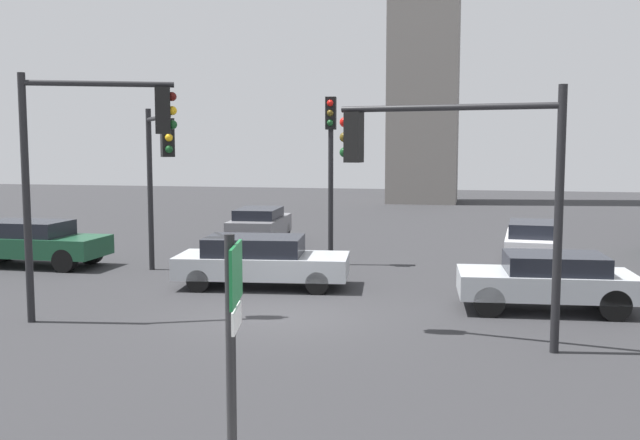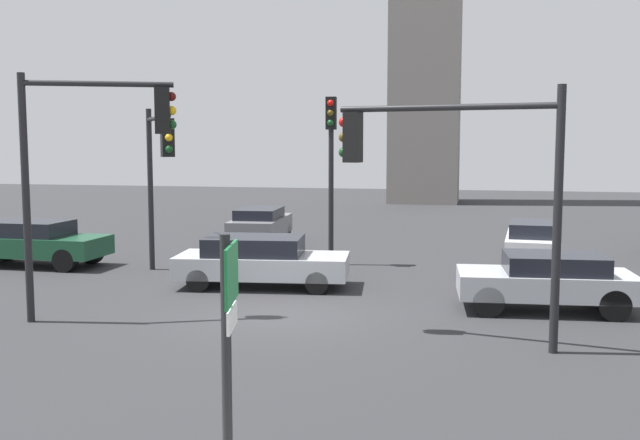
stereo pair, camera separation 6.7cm
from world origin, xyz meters
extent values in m
plane|color=#2D2D30|center=(0.00, 0.00, 0.00)|extent=(90.03, 90.03, 0.00)
cylinder|color=black|center=(1.89, -8.77, 1.55)|extent=(0.10, 0.10, 2.80)
cube|color=#197238|center=(1.95, -8.76, 2.56)|extent=(0.19, 0.78, 0.57)
cube|color=white|center=(1.95, -8.76, 2.13)|extent=(0.14, 0.58, 0.22)
cylinder|color=black|center=(-0.21, 6.91, 2.62)|extent=(0.16, 0.16, 5.23)
cube|color=black|center=(-0.21, 6.91, 4.73)|extent=(0.35, 0.35, 1.00)
sphere|color=red|center=(-0.19, 6.71, 5.03)|extent=(0.20, 0.20, 0.20)
sphere|color=#594714|center=(-0.19, 6.71, 4.73)|extent=(0.20, 0.20, 0.20)
sphere|color=#14471E|center=(-0.19, 6.71, 4.43)|extent=(0.20, 0.20, 0.20)
cylinder|color=black|center=(-5.05, -1.70, 2.64)|extent=(0.16, 0.16, 5.27)
cylinder|color=black|center=(-3.62, -1.10, 5.06)|extent=(2.91, 1.31, 0.12)
cube|color=black|center=(-2.42, -0.60, 4.51)|extent=(0.42, 0.42, 1.00)
sphere|color=#4C0F0C|center=(-2.23, -0.52, 4.81)|extent=(0.20, 0.20, 0.20)
sphere|color=yellow|center=(-2.23, -0.52, 4.51)|extent=(0.20, 0.20, 0.20)
sphere|color=#14471E|center=(-2.23, -0.52, 4.21)|extent=(0.20, 0.20, 0.20)
cylinder|color=black|center=(-5.33, 4.89, 2.41)|extent=(0.16, 0.16, 4.83)
cylinder|color=black|center=(-4.43, 3.56, 4.51)|extent=(1.91, 2.73, 0.12)
cube|color=black|center=(-3.66, 2.43, 3.96)|extent=(0.44, 0.44, 1.00)
sphere|color=#4C0F0C|center=(-3.55, 2.27, 4.26)|extent=(0.20, 0.20, 0.20)
sphere|color=yellow|center=(-3.55, 2.27, 3.96)|extent=(0.20, 0.20, 0.20)
sphere|color=#14471E|center=(-3.55, 2.27, 3.66)|extent=(0.20, 0.20, 0.20)
cylinder|color=black|center=(5.67, -1.76, 2.43)|extent=(0.16, 0.16, 4.85)
cylinder|color=black|center=(3.62, -1.35, 4.48)|extent=(4.13, 0.94, 0.12)
cube|color=black|center=(1.81, -0.98, 3.93)|extent=(0.38, 0.38, 1.00)
sphere|color=red|center=(1.62, -0.94, 4.23)|extent=(0.20, 0.20, 0.20)
sphere|color=#594714|center=(1.62, -0.94, 3.93)|extent=(0.20, 0.20, 0.20)
sphere|color=#14471E|center=(1.62, -0.94, 3.63)|extent=(0.20, 0.20, 0.20)
cube|color=silver|center=(6.03, 8.75, 0.59)|extent=(1.89, 4.09, 0.57)
cube|color=black|center=(6.02, 8.55, 1.08)|extent=(1.57, 2.33, 0.48)
cylinder|color=black|center=(5.46, 10.15, 0.31)|extent=(0.33, 0.64, 0.62)
cylinder|color=black|center=(6.79, 10.06, 0.31)|extent=(0.33, 0.64, 0.62)
cylinder|color=black|center=(5.28, 7.45, 0.31)|extent=(0.33, 0.64, 0.62)
cylinder|color=black|center=(6.60, 7.35, 0.31)|extent=(0.33, 0.64, 0.62)
cube|color=slate|center=(-3.68, 10.78, 0.68)|extent=(1.96, 4.11, 0.68)
cube|color=black|center=(-3.67, 10.58, 1.19)|extent=(1.63, 2.34, 0.41)
cylinder|color=black|center=(-4.47, 12.09, 0.34)|extent=(0.35, 0.69, 0.67)
cylinder|color=black|center=(-3.09, 12.19, 0.34)|extent=(0.35, 0.69, 0.67)
cylinder|color=black|center=(-4.28, 9.37, 0.34)|extent=(0.35, 0.69, 0.67)
cylinder|color=black|center=(-2.90, 9.47, 0.34)|extent=(0.35, 0.69, 0.67)
cube|color=#19472D|center=(-9.19, 4.69, 0.65)|extent=(4.49, 1.85, 0.60)
cube|color=black|center=(-9.41, 4.70, 1.16)|extent=(2.52, 1.63, 0.50)
cylinder|color=black|center=(-7.66, 5.45, 0.35)|extent=(0.70, 0.33, 0.70)
cylinder|color=black|center=(-7.66, 3.93, 0.35)|extent=(0.70, 0.33, 0.70)
cylinder|color=black|center=(-10.71, 5.45, 0.35)|extent=(0.70, 0.33, 0.70)
cube|color=#ADB2B7|center=(5.81, 1.67, 0.62)|extent=(4.03, 2.08, 0.56)
cube|color=black|center=(6.01, 1.69, 1.09)|extent=(2.30, 1.73, 0.46)
cylinder|color=black|center=(4.55, 0.84, 0.34)|extent=(0.71, 0.37, 0.69)
cylinder|color=black|center=(4.43, 2.30, 0.34)|extent=(0.71, 0.37, 0.69)
cylinder|color=black|center=(7.19, 1.04, 0.34)|extent=(0.71, 0.37, 0.69)
cylinder|color=black|center=(7.08, 2.50, 0.34)|extent=(0.71, 0.37, 0.69)
cube|color=#ADB2B7|center=(-1.28, 3.01, 0.58)|extent=(4.70, 2.38, 0.57)
cube|color=black|center=(-1.50, 2.98, 1.09)|extent=(2.70, 1.93, 0.53)
cylinder|color=black|center=(0.16, 3.95, 0.29)|extent=(0.62, 0.40, 0.59)
cylinder|color=black|center=(0.34, 2.42, 0.29)|extent=(0.62, 0.40, 0.59)
cylinder|color=black|center=(-2.89, 3.60, 0.29)|extent=(0.62, 0.40, 0.59)
cylinder|color=black|center=(-2.72, 2.07, 0.29)|extent=(0.62, 0.40, 0.59)
camera|label=1|loc=(4.18, -15.37, 3.82)|focal=40.91mm
camera|label=2|loc=(4.25, -15.36, 3.82)|focal=40.91mm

